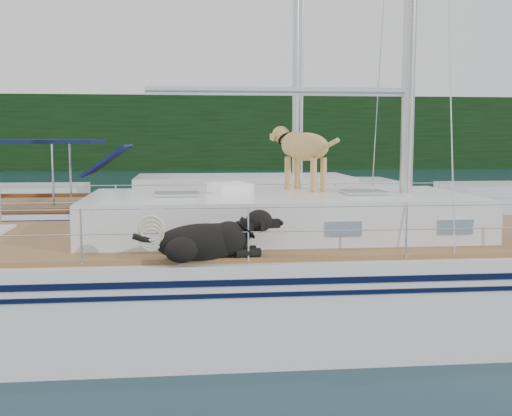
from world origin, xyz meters
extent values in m
plane|color=black|center=(0.00, 0.00, 0.00)|extent=(120.00, 120.00, 0.00)
cube|color=black|center=(0.00, 45.00, 3.00)|extent=(90.00, 3.00, 6.00)
cube|color=#595147|center=(0.00, 46.20, 0.60)|extent=(92.00, 1.00, 1.20)
cube|color=white|center=(0.00, 0.00, 0.50)|extent=(12.00, 3.80, 1.40)
cube|color=brown|center=(0.00, 0.00, 1.23)|extent=(11.52, 3.50, 0.06)
cube|color=white|center=(0.80, 0.00, 1.54)|extent=(5.20, 2.50, 0.55)
cylinder|color=silver|center=(0.80, 0.00, 3.21)|extent=(3.60, 0.12, 0.12)
cylinder|color=silver|center=(0.00, -1.75, 1.82)|extent=(10.56, 0.01, 0.01)
cylinder|color=silver|center=(0.00, 1.75, 1.82)|extent=(10.56, 0.01, 0.01)
cube|color=#1E32BE|center=(-1.09, 1.41, 1.29)|extent=(0.81, 0.69, 0.05)
cube|color=white|center=(0.15, 0.28, 1.88)|extent=(0.66, 0.62, 0.13)
torus|color=beige|center=(-0.85, -1.85, 1.62)|extent=(0.37, 0.12, 0.37)
cube|color=white|center=(-0.38, 5.77, 0.45)|extent=(11.00, 3.50, 1.30)
cube|color=brown|center=(-0.38, 5.77, 1.10)|extent=(10.56, 3.29, 0.06)
cube|color=white|center=(0.82, 5.77, 1.45)|extent=(4.80, 2.30, 0.55)
cube|color=#101846|center=(-3.58, 5.77, 2.50)|extent=(2.40, 2.30, 0.08)
cube|color=white|center=(4.00, 16.00, 0.40)|extent=(7.20, 3.00, 1.10)
cylinder|color=silver|center=(4.00, 16.00, 6.00)|extent=(0.14, 0.14, 11.00)
camera|label=1|loc=(-0.48, -8.70, 2.58)|focal=45.00mm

